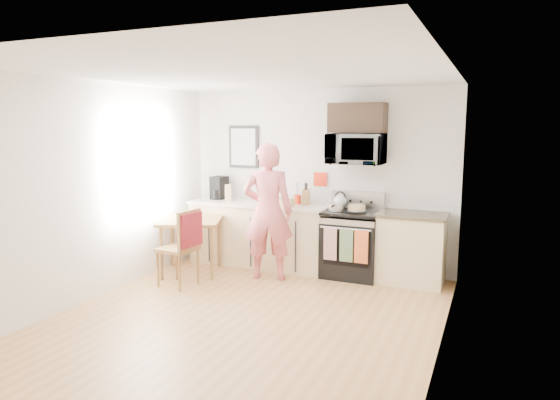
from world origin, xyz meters
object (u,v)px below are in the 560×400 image
at_px(dining_table, 191,225).
at_px(person, 268,212).
at_px(range, 352,245).
at_px(microwave, 356,149).
at_px(cake, 357,208).
at_px(chair, 186,238).

bearing_deg(dining_table, person, 10.54).
height_order(range, microwave, microwave).
xyz_separation_m(range, cake, (0.07, -0.06, 0.53)).
height_order(range, chair, range).
relative_size(microwave, dining_table, 0.81).
bearing_deg(range, dining_table, -160.20).
height_order(range, dining_table, range).
xyz_separation_m(dining_table, chair, (0.30, -0.56, -0.03)).
xyz_separation_m(dining_table, cake, (2.19, 0.71, 0.28)).
height_order(dining_table, chair, chair).
bearing_deg(dining_table, cake, 17.83).
distance_m(dining_table, chair, 0.64).
bearing_deg(chair, cake, 39.75).
height_order(microwave, chair, microwave).
bearing_deg(microwave, cake, -67.17).
xyz_separation_m(person, cake, (1.09, 0.50, 0.04)).
bearing_deg(person, range, -169.27).
bearing_deg(cake, dining_table, -162.17).
distance_m(microwave, cake, 0.81).
height_order(microwave, person, microwave).
bearing_deg(person, dining_table, -7.41).
bearing_deg(range, chair, -143.97).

